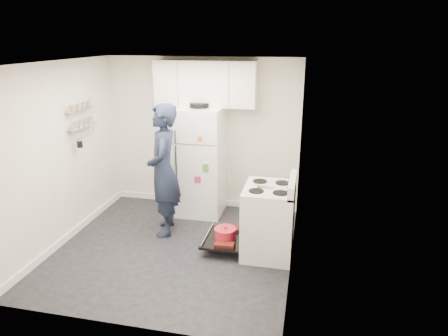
% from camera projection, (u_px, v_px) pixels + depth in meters
% --- Properties ---
extents(room, '(3.21, 3.21, 2.51)m').
position_uv_depth(room, '(170.00, 165.00, 5.20)').
color(room, black).
rests_on(room, ground).
extents(electric_range, '(0.66, 0.76, 1.10)m').
position_uv_depth(electric_range, '(268.00, 221.00, 5.29)').
color(electric_range, silver).
rests_on(electric_range, ground).
extents(open_oven_door, '(0.55, 0.72, 0.23)m').
position_uv_depth(open_oven_door, '(225.00, 236.00, 5.48)').
color(open_oven_door, black).
rests_on(open_oven_door, ground).
extents(refrigerator, '(0.72, 0.74, 1.82)m').
position_uv_depth(refrigerator, '(200.00, 161.00, 6.42)').
color(refrigerator, white).
rests_on(refrigerator, ground).
extents(upper_cabinets, '(1.60, 0.33, 0.70)m').
position_uv_depth(upper_cabinets, '(206.00, 84.00, 6.20)').
color(upper_cabinets, silver).
rests_on(upper_cabinets, room).
extents(wall_shelf_rack, '(0.14, 0.60, 0.61)m').
position_uv_depth(wall_shelf_rack, '(82.00, 118.00, 5.78)').
color(wall_shelf_rack, '#B2B2B7').
rests_on(wall_shelf_rack, room).
extents(person, '(0.63, 0.80, 1.93)m').
position_uv_depth(person, '(164.00, 171.00, 5.73)').
color(person, '#171F33').
rests_on(person, ground).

